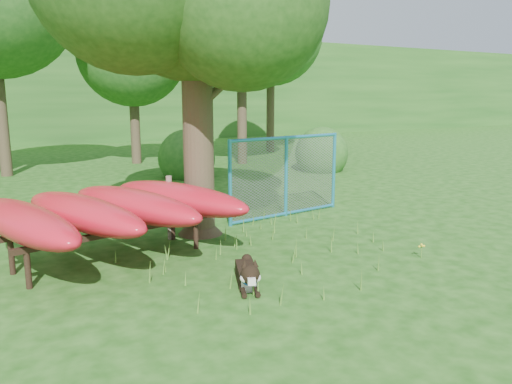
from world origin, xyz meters
TOP-DOWN VIEW (x-y plane):
  - ground at (0.00, 0.00)m, footprint 80.00×80.00m
  - wooden_post at (-0.80, 2.56)m, footprint 0.32×0.12m
  - kayak_rack at (-2.01, 1.88)m, footprint 4.15×3.71m
  - husky_dog at (-0.66, -0.14)m, footprint 0.58×1.02m
  - fence_section at (1.96, 3.07)m, footprint 2.92×0.49m
  - wildflower_clump at (2.34, -0.37)m, footprint 0.10×0.09m
  - bg_tree_c at (1.50, 13.00)m, footprint 4.00×4.00m
  - bg_tree_d at (5.00, 11.00)m, footprint 4.80×4.80m
  - bg_tree_e at (8.00, 14.00)m, footprint 4.60×4.60m
  - shrub_right at (6.50, 8.00)m, footprint 1.80×1.80m
  - shrub_mid at (2.00, 9.00)m, footprint 1.80×1.80m
  - wooded_hillside at (0.00, 28.00)m, footprint 80.00×12.00m

SIDE VIEW (x-z plane):
  - ground at x=0.00m, z-range 0.00..0.00m
  - shrub_right at x=6.50m, z-range -0.90..0.90m
  - shrub_mid at x=2.00m, z-range -0.90..0.90m
  - husky_dog at x=-0.66m, z-range -0.07..0.41m
  - wildflower_clump at x=2.34m, z-range 0.07..0.29m
  - wooden_post at x=-0.80m, z-range 0.03..1.18m
  - kayak_rack at x=-2.01m, z-range 0.29..1.36m
  - fence_section at x=1.96m, z-range -0.57..2.29m
  - wooded_hillside at x=0.00m, z-range 0.00..6.00m
  - bg_tree_c at x=1.50m, z-range 1.05..7.17m
  - bg_tree_d at x=5.00m, z-range 1.33..8.83m
  - bg_tree_e at x=8.00m, z-range 1.46..9.01m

